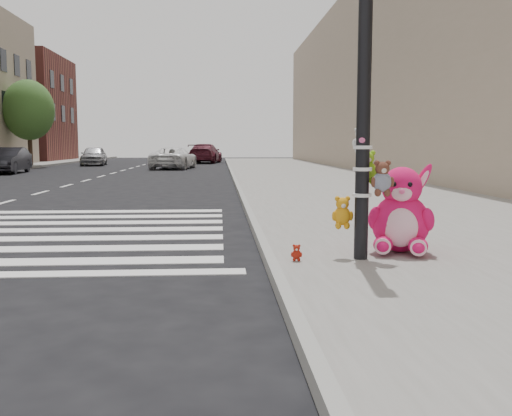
{
  "coord_description": "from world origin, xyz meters",
  "views": [
    {
      "loc": [
        0.95,
        -4.69,
        1.47
      ],
      "look_at": [
        1.37,
        1.77,
        0.75
      ],
      "focal_mm": 40.0,
      "sensor_mm": 36.0,
      "label": 1
    }
  ],
  "objects_px": {
    "signal_pole": "(364,117)",
    "red_teddy": "(296,253)",
    "pink_bunny": "(401,215)",
    "car_white_near": "(174,158)",
    "car_dark_far": "(8,160)"
  },
  "relations": [
    {
      "from": "signal_pole",
      "to": "red_teddy",
      "type": "bearing_deg",
      "value": -172.0
    },
    {
      "from": "red_teddy",
      "to": "pink_bunny",
      "type": "bearing_deg",
      "value": 24.55
    },
    {
      "from": "signal_pole",
      "to": "red_teddy",
      "type": "distance_m",
      "value": 1.74
    },
    {
      "from": "pink_bunny",
      "to": "red_teddy",
      "type": "distance_m",
      "value": 1.48
    },
    {
      "from": "car_white_near",
      "to": "pink_bunny",
      "type": "bearing_deg",
      "value": 108.15
    },
    {
      "from": "car_dark_far",
      "to": "car_white_near",
      "type": "distance_m",
      "value": 9.41
    },
    {
      "from": "signal_pole",
      "to": "pink_bunny",
      "type": "xyz_separation_m",
      "value": [
        0.57,
        0.35,
        -1.18
      ]
    },
    {
      "from": "red_teddy",
      "to": "car_white_near",
      "type": "height_order",
      "value": "car_white_near"
    },
    {
      "from": "car_dark_far",
      "to": "pink_bunny",
      "type": "bearing_deg",
      "value": -64.42
    },
    {
      "from": "car_dark_far",
      "to": "car_white_near",
      "type": "xyz_separation_m",
      "value": [
        8.0,
        4.96,
        -0.01
      ]
    },
    {
      "from": "red_teddy",
      "to": "car_white_near",
      "type": "distance_m",
      "value": 28.6
    },
    {
      "from": "red_teddy",
      "to": "car_white_near",
      "type": "xyz_separation_m",
      "value": [
        -3.63,
        28.36,
        0.41
      ]
    },
    {
      "from": "pink_bunny",
      "to": "red_teddy",
      "type": "relative_size",
      "value": 5.76
    },
    {
      "from": "red_teddy",
      "to": "car_dark_far",
      "type": "relative_size",
      "value": 0.05
    },
    {
      "from": "signal_pole",
      "to": "car_white_near",
      "type": "height_order",
      "value": "signal_pole"
    }
  ]
}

